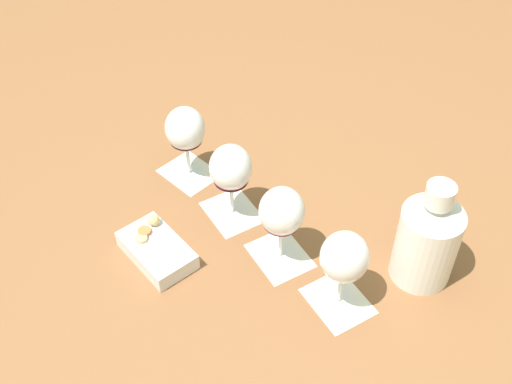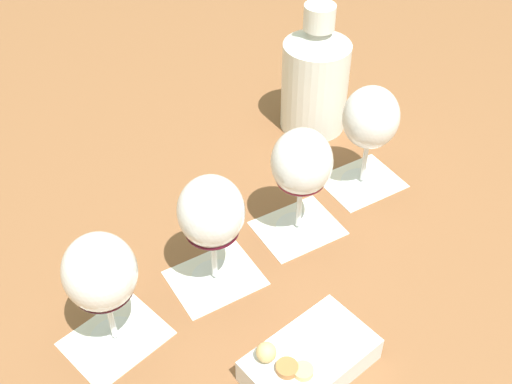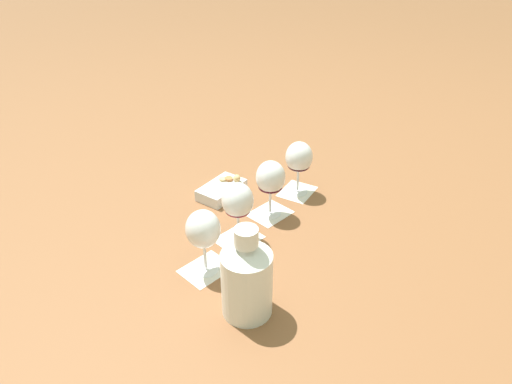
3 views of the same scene
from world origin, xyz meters
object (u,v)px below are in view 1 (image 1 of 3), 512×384
object	(u,v)px
wine_glass_0	(344,260)
wine_glass_3	(185,132)
wine_glass_2	(231,170)
ceramic_vase	(428,238)
snack_dish	(157,249)
wine_glass_1	(282,214)

from	to	relation	value
wine_glass_0	wine_glass_3	distance (m)	0.43
wine_glass_2	ceramic_vase	bearing A→B (deg)	-101.11
wine_glass_3	snack_dish	world-z (taller)	wine_glass_3
wine_glass_3	ceramic_vase	size ratio (longest dim) A/B	0.76
wine_glass_2	wine_glass_3	world-z (taller)	same
wine_glass_0	wine_glass_1	xyz separation A→B (m)	(0.08, 0.12, 0.00)
ceramic_vase	wine_glass_0	bearing A→B (deg)	125.75
snack_dish	ceramic_vase	bearing A→B (deg)	-82.02
wine_glass_2	wine_glass_3	xyz separation A→B (m)	(0.09, 0.11, -0.00)
wine_glass_1	snack_dish	bearing A→B (deg)	102.37
wine_glass_0	wine_glass_1	world-z (taller)	same
snack_dish	wine_glass_0	bearing A→B (deg)	-95.03
wine_glass_0	wine_glass_2	distance (m)	0.28
wine_glass_0	wine_glass_3	bearing A→B (deg)	53.29
wine_glass_1	wine_glass_3	distance (m)	0.29
wine_glass_0	snack_dish	world-z (taller)	wine_glass_0
wine_glass_0	wine_glass_3	world-z (taller)	same
wine_glass_0	snack_dish	xyz separation A→B (m)	(0.03, 0.34, -0.09)
wine_glass_1	snack_dish	distance (m)	0.24
wine_glass_1	snack_dish	size ratio (longest dim) A/B	0.97
wine_glass_2	snack_dish	world-z (taller)	wine_glass_2
wine_glass_3	wine_glass_1	bearing A→B (deg)	-128.21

